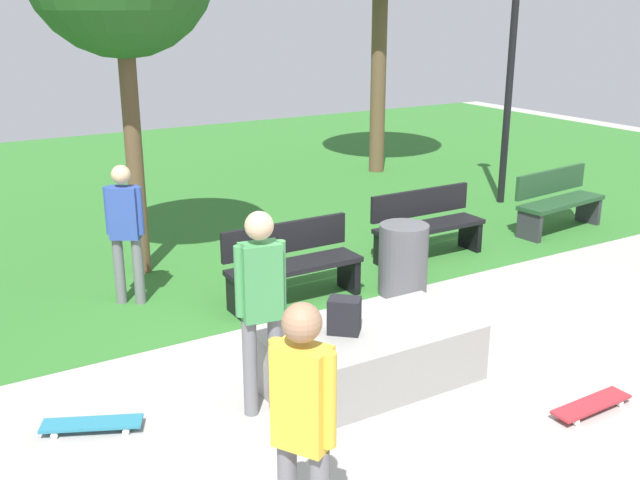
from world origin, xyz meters
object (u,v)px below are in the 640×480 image
skater_performing_trick (303,419)px  park_bench_by_oak (558,199)px  park_bench_near_lamppost (426,223)px  park_bench_near_path (292,261)px  skateboard_by_ledge (591,405)px  lamp_post (514,27)px  pedestrian_with_backpack (126,222)px  trash_bin (403,259)px  skateboard_spare (92,424)px  concrete_ledge (370,356)px  backpack_on_ledge (344,316)px  skater_watching (261,298)px

skater_performing_trick → park_bench_by_oak: size_ratio=1.06×
park_bench_near_lamppost → park_bench_near_path: same height
skateboard_by_ledge → lamp_post: (4.28, 5.50, 2.86)m
skater_performing_trick → pedestrian_with_backpack: skater_performing_trick is taller
skater_performing_trick → trash_bin: size_ratio=2.06×
park_bench_near_path → lamp_post: size_ratio=0.33×
park_bench_near_lamppost → lamp_post: 4.16m
skateboard_spare → park_bench_by_oak: size_ratio=0.49×
park_bench_near_lamppost → park_bench_by_oak: size_ratio=0.97×
park_bench_near_path → lamp_post: bearing=21.2°
concrete_ledge → skateboard_by_ledge: size_ratio=2.40×
skateboard_by_ledge → pedestrian_with_backpack: (-2.61, 4.37, 0.90)m
pedestrian_with_backpack → park_bench_near_path: bearing=-29.3°
park_bench_near_lamppost → pedestrian_with_backpack: pedestrian_with_backpack is taller
backpack_on_ledge → skater_performing_trick: skater_performing_trick is taller
concrete_ledge → skater_performing_trick: (-1.66, -1.69, 0.76)m
park_bench_near_lamppost → park_bench_near_path: (-2.31, -0.43, 0.00)m
park_bench_by_oak → lamp_post: (0.47, 1.65, 2.45)m
skateboard_by_ledge → skateboard_spare: same height
park_bench_near_path → pedestrian_with_backpack: 1.92m
backpack_on_ledge → park_bench_near_lamppost: park_bench_near_lamppost is taller
backpack_on_ledge → skater_performing_trick: 2.28m
concrete_ledge → skateboard_spare: bearing=168.3°
backpack_on_ledge → skateboard_spare: bearing=-149.5°
backpack_on_ledge → park_bench_by_oak: park_bench_by_oak is taller
concrete_ledge → pedestrian_with_backpack: (-1.28, 2.99, 0.70)m
lamp_post → skateboard_spare: bearing=-155.6°
skater_watching → trash_bin: 3.12m
backpack_on_ledge → park_bench_near_lamppost: bearing=82.0°
skateboard_spare → park_bench_by_oak: bearing=14.8°
backpack_on_ledge → skater_watching: (-0.81, -0.01, 0.34)m
concrete_ledge → pedestrian_with_backpack: pedestrian_with_backpack is taller
backpack_on_ledge → park_bench_near_lamppost: size_ratio=0.20×
concrete_ledge → park_bench_by_oak: (5.13, 2.47, 0.21)m
park_bench_near_path → trash_bin: (1.24, -0.47, -0.06)m
skateboard_by_ledge → park_bench_near_path: size_ratio=0.50×
park_bench_near_lamppost → park_bench_by_oak: bearing=-0.9°
skateboard_by_ledge → park_bench_near_lamppost: (1.32, 3.90, 0.42)m
skater_watching → park_bench_by_oak: 6.66m
backpack_on_ledge → pedestrian_with_backpack: pedestrian_with_backpack is taller
backpack_on_ledge → pedestrian_with_backpack: size_ratio=0.20×
concrete_ledge → skateboard_by_ledge: 1.93m
backpack_on_ledge → park_bench_near_lamppost: (2.89, 2.45, -0.21)m
skater_watching → skateboard_by_ledge: (2.38, -1.44, -0.97)m
skater_watching → pedestrian_with_backpack: skater_watching is taller
skater_performing_trick → backpack_on_ledge: bearing=51.1°
skateboard_by_ledge → pedestrian_with_backpack: 5.17m
park_bench_near_path → pedestrian_with_backpack: (-1.62, 0.91, 0.49)m
pedestrian_with_backpack → trash_bin: bearing=-25.6°
skater_performing_trick → park_bench_near_lamppost: size_ratio=1.09×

